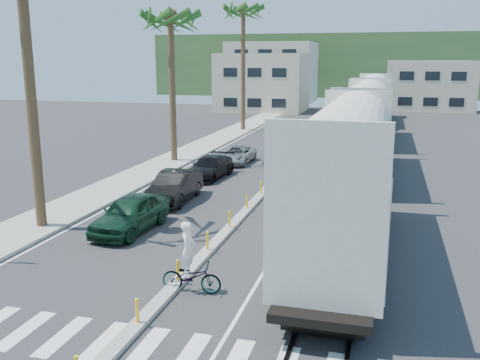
{
  "coord_description": "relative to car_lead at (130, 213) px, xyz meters",
  "views": [
    {
      "loc": [
        6.32,
        -13.3,
        7.26
      ],
      "look_at": [
        0.18,
        9.04,
        2.0
      ],
      "focal_mm": 40.0,
      "sensor_mm": 36.0,
      "label": 1
    }
  ],
  "objects": [
    {
      "name": "crosswalk",
      "position": [
        4.06,
        -8.69,
        -0.78
      ],
      "size": [
        14.0,
        2.2,
        0.01
      ],
      "primitive_type": "cube",
      "color": "silver",
      "rests_on": "ground"
    },
    {
      "name": "car_rear",
      "position": [
        0.26,
        16.02,
        -0.19
      ],
      "size": [
        2.15,
        4.34,
        1.18
      ],
      "primitive_type": "imported",
      "rotation": [
        0.0,
        0.0,
        -0.02
      ],
      "color": "#A1A3A6",
      "rests_on": "ground"
    },
    {
      "name": "buildings",
      "position": [
        -2.36,
        64.96,
        3.58
      ],
      "size": [
        38.0,
        27.0,
        10.0
      ],
      "color": "#C1B399",
      "rests_on": "ground"
    },
    {
      "name": "car_lead",
      "position": [
        0.0,
        0.0,
        0.0
      ],
      "size": [
        2.42,
        4.83,
        1.57
      ],
      "primitive_type": "imported",
      "rotation": [
        0.0,
        0.0,
        -0.06
      ],
      "color": "#103220",
      "rests_on": "ground"
    },
    {
      "name": "car_second",
      "position": [
        -0.04,
        5.15,
        0.0
      ],
      "size": [
        2.03,
        4.91,
        1.58
      ],
      "primitive_type": "imported",
      "rotation": [
        0.0,
        0.0,
        0.04
      ],
      "color": "black",
      "rests_on": "ground"
    },
    {
      "name": "hillside",
      "position": [
        4.06,
        93.31,
        5.22
      ],
      "size": [
        80.0,
        20.0,
        12.0
      ],
      "primitive_type": "cube",
      "color": "#385628",
      "rests_on": "ground"
    },
    {
      "name": "car_third",
      "position": [
        -0.08,
        10.93,
        -0.11
      ],
      "size": [
        2.78,
        5.0,
        1.35
      ],
      "primitive_type": "imported",
      "rotation": [
        0.0,
        0.0,
        -0.1
      ],
      "color": "black",
      "rests_on": "ground"
    },
    {
      "name": "cyclist",
      "position": [
        4.67,
        -5.11,
        -0.04
      ],
      "size": [
        0.88,
        2.01,
        2.32
      ],
      "rotation": [
        0.0,
        0.0,
        1.62
      ],
      "color": "#9EA0A5",
      "rests_on": "ground"
    },
    {
      "name": "rails",
      "position": [
        9.06,
        21.31,
        -0.75
      ],
      "size": [
        1.56,
        100.0,
        0.06
      ],
      "color": "black",
      "rests_on": "ground"
    },
    {
      "name": "lane_markings",
      "position": [
        1.91,
        18.31,
        -0.78
      ],
      "size": [
        9.42,
        90.0,
        0.01
      ],
      "color": "silver",
      "rests_on": "ground"
    },
    {
      "name": "ground",
      "position": [
        4.06,
        -6.69,
        -0.78
      ],
      "size": [
        140.0,
        140.0,
        0.0
      ],
      "primitive_type": "plane",
      "color": "#28282B",
      "rests_on": "ground"
    },
    {
      "name": "palm_trees",
      "position": [
        -4.04,
        16.01,
        10.02
      ],
      "size": [
        3.5,
        37.2,
        13.75
      ],
      "color": "brown",
      "rests_on": "ground"
    },
    {
      "name": "freight_train",
      "position": [
        9.06,
        19.76,
        2.12
      ],
      "size": [
        3.0,
        60.94,
        5.85
      ],
      "color": "beige",
      "rests_on": "ground"
    },
    {
      "name": "sidewalk",
      "position": [
        -4.44,
        18.31,
        -0.71
      ],
      "size": [
        3.0,
        90.0,
        0.15
      ],
      "primitive_type": "cube",
      "color": "gray",
      "rests_on": "ground"
    },
    {
      "name": "median",
      "position": [
        4.06,
        13.27,
        -0.7
      ],
      "size": [
        0.45,
        60.0,
        0.85
      ],
      "color": "gray",
      "rests_on": "ground"
    }
  ]
}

